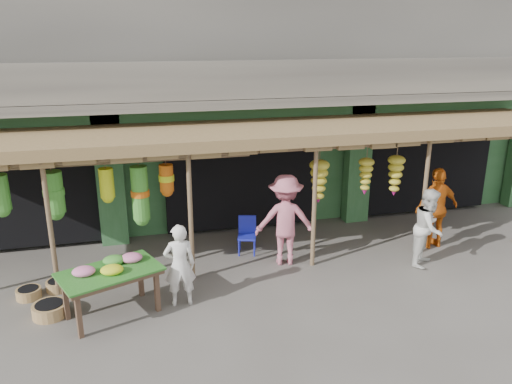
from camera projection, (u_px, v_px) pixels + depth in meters
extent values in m
plane|color=#514C47|center=(264.00, 266.00, 10.40)|extent=(80.00, 80.00, 0.00)
cube|color=gray|center=(216.00, 20.00, 13.52)|extent=(16.00, 6.00, 4.00)
cube|color=#2D6033|center=(218.00, 145.00, 14.71)|extent=(16.00, 5.70, 3.00)
cube|color=gray|center=(245.00, 102.00, 10.97)|extent=(16.00, 0.90, 0.22)
cube|color=gray|center=(249.00, 80.00, 10.45)|extent=(16.00, 0.10, 0.80)
cube|color=#2D6033|center=(241.00, 115.00, 11.44)|extent=(16.00, 0.35, 0.35)
cube|color=yellow|center=(4.00, 130.00, 10.22)|extent=(1.70, 0.06, 0.55)
cube|color=#B21414|center=(4.00, 130.00, 10.18)|extent=(1.30, 0.02, 0.30)
cube|color=black|center=(23.00, 181.00, 11.59)|extent=(3.60, 2.00, 2.50)
cube|color=black|center=(233.00, 168.00, 12.77)|extent=(3.60, 2.00, 2.50)
cube|color=black|center=(408.00, 157.00, 13.95)|extent=(3.60, 2.00, 2.50)
cube|color=#2D6033|center=(111.00, 180.00, 11.14)|extent=(0.60, 0.35, 3.00)
cube|color=#2D6033|center=(357.00, 164.00, 12.55)|extent=(0.60, 0.35, 3.00)
cylinder|color=brown|center=(51.00, 229.00, 8.88)|extent=(0.09, 0.09, 2.60)
cylinder|color=brown|center=(191.00, 217.00, 9.47)|extent=(0.09, 0.09, 2.60)
cylinder|color=brown|center=(314.00, 206.00, 10.06)|extent=(0.09, 0.09, 2.60)
cylinder|color=brown|center=(424.00, 197.00, 10.65)|extent=(0.09, 0.09, 2.60)
cylinder|color=brown|center=(254.00, 152.00, 9.41)|extent=(12.90, 0.08, 0.08)
cylinder|color=brown|center=(104.00, 163.00, 9.17)|extent=(5.50, 0.06, 0.06)
cube|color=brown|center=(253.00, 131.00, 10.43)|extent=(14.00, 2.70, 0.22)
cube|color=#4F3828|center=(79.00, 317.00, 7.84)|extent=(0.10, 0.10, 0.72)
cube|color=#4F3828|center=(157.00, 292.00, 8.61)|extent=(0.10, 0.10, 0.72)
cube|color=#4F3828|center=(66.00, 300.00, 8.35)|extent=(0.10, 0.10, 0.72)
cube|color=#4F3828|center=(141.00, 278.00, 9.13)|extent=(0.10, 0.10, 0.72)
cube|color=#4F3828|center=(110.00, 275.00, 8.36)|extent=(1.80, 1.43, 0.07)
cube|color=#26661E|center=(110.00, 272.00, 8.34)|extent=(1.87, 1.51, 0.03)
ellipsoid|color=pink|center=(84.00, 271.00, 8.18)|extent=(0.38, 0.31, 0.16)
ellipsoid|color=yellow|center=(112.00, 270.00, 8.23)|extent=(0.38, 0.31, 0.16)
ellipsoid|color=pink|center=(131.00, 258.00, 8.68)|extent=(0.38, 0.31, 0.16)
ellipsoid|color=green|center=(114.00, 260.00, 8.59)|extent=(0.38, 0.31, 0.16)
cylinder|color=#1B22B3|center=(239.00, 248.00, 10.81)|extent=(0.03, 0.03, 0.37)
cylinder|color=#1B22B3|center=(254.00, 248.00, 10.80)|extent=(0.03, 0.03, 0.37)
cylinder|color=#1B22B3|center=(240.00, 242.00, 11.13)|extent=(0.03, 0.03, 0.37)
cylinder|color=#1B22B3|center=(255.00, 242.00, 11.12)|extent=(0.03, 0.03, 0.37)
cube|color=#1B22B3|center=(247.00, 237.00, 10.90)|extent=(0.48, 0.48, 0.05)
cube|color=#1B22B3|center=(247.00, 224.00, 11.01)|extent=(0.38, 0.14, 0.42)
cylinder|color=olive|center=(29.00, 293.00, 9.11)|extent=(0.48, 0.48, 0.18)
cylinder|color=olive|center=(50.00, 310.00, 8.52)|extent=(0.75, 0.75, 0.22)
cylinder|color=olive|center=(58.00, 285.00, 9.39)|extent=(0.52, 0.52, 0.19)
imported|color=white|center=(180.00, 265.00, 8.71)|extent=(0.56, 0.37, 1.52)
imported|color=silver|center=(429.00, 227.00, 10.26)|extent=(1.01, 1.00, 1.64)
imported|color=#CB5F13|center=(436.00, 208.00, 11.11)|extent=(1.12, 0.55, 1.84)
imported|color=#C6687C|center=(285.00, 220.00, 10.28)|extent=(1.37, 0.97, 1.92)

